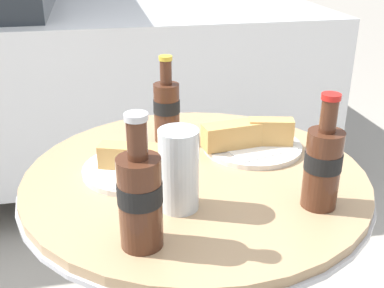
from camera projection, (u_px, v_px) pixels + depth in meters
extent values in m
cylinder|color=#B7B7BC|center=(195.00, 183.00, 1.03)|extent=(0.74, 0.74, 0.01)
cylinder|color=tan|center=(195.00, 176.00, 1.03)|extent=(0.73, 0.73, 0.02)
cylinder|color=#4C2819|center=(140.00, 203.00, 0.76)|extent=(0.07, 0.07, 0.16)
cylinder|color=black|center=(140.00, 193.00, 0.75)|extent=(0.07, 0.07, 0.03)
cylinder|color=#4C2819|center=(137.00, 139.00, 0.72)|extent=(0.03, 0.03, 0.06)
cylinder|color=silver|center=(136.00, 117.00, 0.70)|extent=(0.04, 0.04, 0.01)
cylinder|color=#4C2819|center=(167.00, 113.00, 1.15)|extent=(0.06, 0.06, 0.14)
cylinder|color=black|center=(167.00, 106.00, 1.14)|extent=(0.06, 0.06, 0.03)
cylinder|color=#4C2819|center=(166.00, 72.00, 1.11)|extent=(0.03, 0.03, 0.06)
cylinder|color=gold|center=(165.00, 58.00, 1.10)|extent=(0.03, 0.03, 0.01)
cylinder|color=#4C2819|center=(322.00, 169.00, 0.87)|extent=(0.07, 0.07, 0.15)
cylinder|color=black|center=(323.00, 161.00, 0.87)|extent=(0.07, 0.07, 0.03)
cylinder|color=#4C2819|center=(329.00, 116.00, 0.83)|extent=(0.03, 0.03, 0.06)
cylinder|color=red|center=(331.00, 97.00, 0.82)|extent=(0.03, 0.03, 0.01)
cylinder|color=silver|center=(179.00, 178.00, 0.87)|extent=(0.07, 0.07, 0.12)
cylinder|color=silver|center=(179.00, 170.00, 0.87)|extent=(0.07, 0.07, 0.16)
cylinder|color=silver|center=(252.00, 146.00, 1.13)|extent=(0.23, 0.23, 0.01)
cube|color=white|center=(252.00, 143.00, 1.13)|extent=(0.19, 0.19, 0.00)
cube|color=tan|center=(232.00, 135.00, 1.10)|extent=(0.14, 0.07, 0.06)
cube|color=tan|center=(271.00, 131.00, 1.12)|extent=(0.11, 0.06, 0.06)
cylinder|color=silver|center=(135.00, 169.00, 1.02)|extent=(0.22, 0.22, 0.01)
cube|color=white|center=(135.00, 166.00, 1.02)|extent=(0.18, 0.18, 0.00)
cube|color=tan|center=(134.00, 156.00, 1.01)|extent=(0.15, 0.09, 0.05)
cylinder|color=black|center=(140.00, 62.00, 3.56)|extent=(0.66, 0.21, 0.66)
cylinder|color=black|center=(173.00, 147.00, 2.19)|extent=(0.66, 0.21, 0.66)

